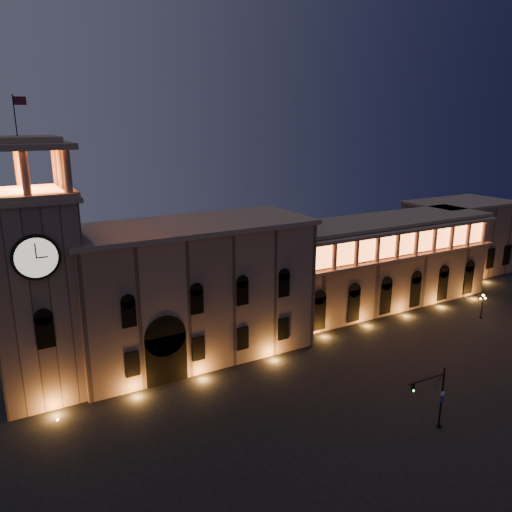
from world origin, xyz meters
The scene contains 7 objects.
ground centered at (0.00, 0.00, 0.00)m, with size 160.00×160.00×0.00m, color black.
government_building centered at (-2.08, 21.93, 8.77)m, with size 30.80×12.80×17.60m.
clock_tower centered at (-20.50, 20.98, 12.50)m, with size 9.80×9.80×32.40m.
colonnade_wing centered at (32.00, 23.92, 7.33)m, with size 40.60×11.50×14.50m.
secondary_building centered at (58.00, 30.00, 7.00)m, with size 20.00×12.00×14.00m, color #7B5D4E.
traffic_light centered at (12.19, -5.64, 3.47)m, with size 4.82×0.58×6.62m.
street_lamp_near centered at (41.61, 11.21, 2.34)m, with size 1.34×0.46×3.91m.
Camera 1 is at (-24.60, -35.12, 30.03)m, focal length 35.00 mm.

